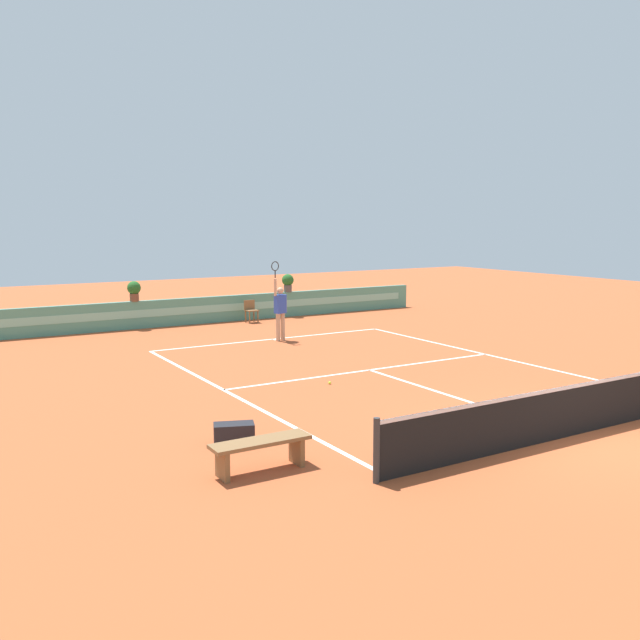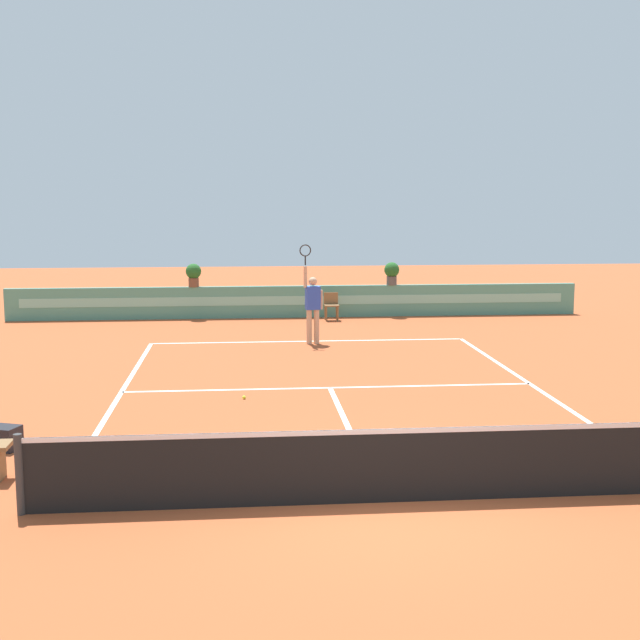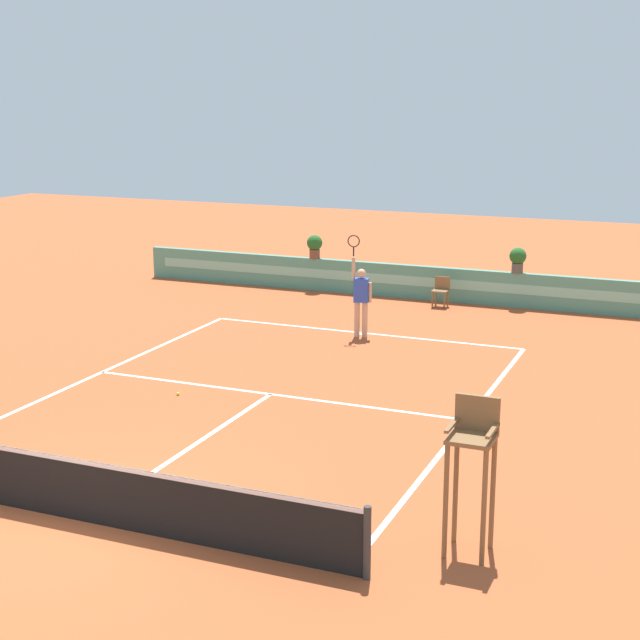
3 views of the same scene
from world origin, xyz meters
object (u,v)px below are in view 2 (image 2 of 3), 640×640
(potted_plant_left, at_px, (194,274))
(potted_plant_right, at_px, (392,272))
(ball_kid_chair, at_px, (331,305))
(tennis_player, at_px, (313,304))
(tennis_ball_near_baseline, at_px, (244,397))

(potted_plant_left, relative_size, potted_plant_right, 1.00)
(potted_plant_right, bearing_deg, potted_plant_left, 180.00)
(ball_kid_chair, height_order, tennis_player, tennis_player)
(ball_kid_chair, xyz_separation_m, potted_plant_left, (-4.24, 0.73, 0.93))
(tennis_player, height_order, tennis_ball_near_baseline, tennis_player)
(ball_kid_chair, distance_m, tennis_player, 4.28)
(ball_kid_chair, bearing_deg, tennis_ball_near_baseline, -105.13)
(ball_kid_chair, bearing_deg, potted_plant_right, 20.03)
(ball_kid_chair, relative_size, tennis_player, 0.33)
(potted_plant_left, bearing_deg, tennis_player, -55.77)
(tennis_ball_near_baseline, relative_size, potted_plant_right, 0.09)
(potted_plant_left, distance_m, potted_plant_right, 6.25)
(tennis_player, xyz_separation_m, tennis_ball_near_baseline, (-1.79, -5.90, -1.02))
(potted_plant_right, bearing_deg, tennis_player, -121.00)
(tennis_ball_near_baseline, height_order, potted_plant_right, potted_plant_right)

